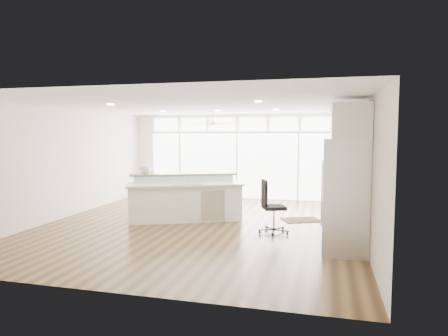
# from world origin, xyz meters

# --- Properties ---
(floor) EXTENTS (7.00, 8.00, 0.02)m
(floor) POSITION_xyz_m (0.00, 0.00, -0.01)
(floor) COLOR #3E2813
(floor) RESTS_ON ground
(ceiling) EXTENTS (7.00, 8.00, 0.02)m
(ceiling) POSITION_xyz_m (0.00, 0.00, 2.70)
(ceiling) COLOR white
(ceiling) RESTS_ON wall_back
(wall_back) EXTENTS (7.00, 0.04, 2.70)m
(wall_back) POSITION_xyz_m (0.00, 4.00, 1.35)
(wall_back) COLOR silver
(wall_back) RESTS_ON floor
(wall_front) EXTENTS (7.00, 0.04, 2.70)m
(wall_front) POSITION_xyz_m (0.00, -4.00, 1.35)
(wall_front) COLOR silver
(wall_front) RESTS_ON floor
(wall_left) EXTENTS (0.04, 8.00, 2.70)m
(wall_left) POSITION_xyz_m (-3.50, 0.00, 1.35)
(wall_left) COLOR silver
(wall_left) RESTS_ON floor
(wall_right) EXTENTS (0.04, 8.00, 2.70)m
(wall_right) POSITION_xyz_m (3.50, 0.00, 1.35)
(wall_right) COLOR silver
(wall_right) RESTS_ON floor
(glass_wall) EXTENTS (5.80, 0.06, 2.08)m
(glass_wall) POSITION_xyz_m (0.00, 3.94, 1.05)
(glass_wall) COLOR white
(glass_wall) RESTS_ON wall_back
(transom_row) EXTENTS (5.90, 0.06, 0.40)m
(transom_row) POSITION_xyz_m (0.00, 3.94, 2.38)
(transom_row) COLOR white
(transom_row) RESTS_ON wall_back
(desk_window) EXTENTS (0.04, 0.85, 0.85)m
(desk_window) POSITION_xyz_m (3.46, 0.30, 1.55)
(desk_window) COLOR white
(desk_window) RESTS_ON wall_right
(ceiling_fan) EXTENTS (1.16, 1.16, 0.32)m
(ceiling_fan) POSITION_xyz_m (-0.50, 2.80, 2.48)
(ceiling_fan) COLOR silver
(ceiling_fan) RESTS_ON ceiling
(recessed_lights) EXTENTS (3.40, 3.00, 0.02)m
(recessed_lights) POSITION_xyz_m (0.00, 0.20, 2.68)
(recessed_lights) COLOR white
(recessed_lights) RESTS_ON ceiling
(oven_cabinet) EXTENTS (0.64, 1.20, 2.50)m
(oven_cabinet) POSITION_xyz_m (3.17, 1.80, 1.25)
(oven_cabinet) COLOR white
(oven_cabinet) RESTS_ON floor
(desk_nook) EXTENTS (0.72, 1.30, 0.76)m
(desk_nook) POSITION_xyz_m (3.13, 0.30, 0.38)
(desk_nook) COLOR white
(desk_nook) RESTS_ON floor
(upper_cabinets) EXTENTS (0.64, 1.30, 0.64)m
(upper_cabinets) POSITION_xyz_m (3.17, 0.30, 2.35)
(upper_cabinets) COLOR white
(upper_cabinets) RESTS_ON wall_right
(refrigerator) EXTENTS (0.76, 0.90, 2.00)m
(refrigerator) POSITION_xyz_m (3.11, -1.35, 1.00)
(refrigerator) COLOR silver
(refrigerator) RESTS_ON floor
(fridge_cabinet) EXTENTS (0.64, 0.90, 0.60)m
(fridge_cabinet) POSITION_xyz_m (3.17, -1.35, 2.30)
(fridge_cabinet) COLOR white
(fridge_cabinet) RESTS_ON wall_right
(framed_photos) EXTENTS (0.06, 0.22, 0.80)m
(framed_photos) POSITION_xyz_m (3.46, 0.92, 1.40)
(framed_photos) COLOR black
(framed_photos) RESTS_ON wall_right
(kitchen_island) EXTENTS (2.94, 2.06, 1.09)m
(kitchen_island) POSITION_xyz_m (-0.48, 0.38, 0.55)
(kitchen_island) COLOR white
(kitchen_island) RESTS_ON floor
(rug) EXTENTS (1.08, 0.95, 0.01)m
(rug) POSITION_xyz_m (2.22, 1.09, 0.01)
(rug) COLOR #331A10
(rug) RESTS_ON floor
(office_chair) EXTENTS (0.74, 0.71, 1.12)m
(office_chair) POSITION_xyz_m (1.74, -0.31, 0.56)
(office_chair) COLOR black
(office_chair) RESTS_ON floor
(fishbowl) EXTENTS (0.34, 0.34, 0.26)m
(fishbowl) POSITION_xyz_m (-1.51, 0.36, 1.22)
(fishbowl) COLOR silver
(fishbowl) RESTS_ON kitchen_island
(monitor) EXTENTS (0.15, 0.54, 0.44)m
(monitor) POSITION_xyz_m (3.05, 0.30, 0.98)
(monitor) COLOR black
(monitor) RESTS_ON desk_nook
(keyboard) EXTENTS (0.15, 0.32, 0.02)m
(keyboard) POSITION_xyz_m (2.88, 0.30, 0.77)
(keyboard) COLOR silver
(keyboard) RESTS_ON desk_nook
(potted_plant) EXTENTS (0.28, 0.30, 0.21)m
(potted_plant) POSITION_xyz_m (3.17, 1.80, 2.60)
(potted_plant) COLOR #336129
(potted_plant) RESTS_ON oven_cabinet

